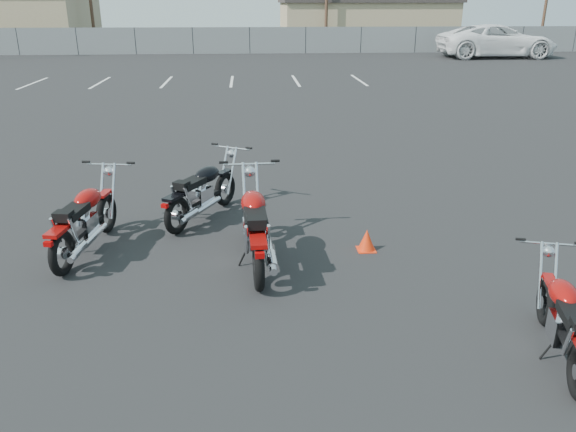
{
  "coord_description": "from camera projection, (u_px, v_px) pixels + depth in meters",
  "views": [
    {
      "loc": [
        -0.34,
        -6.73,
        3.46
      ],
      "look_at": [
        0.2,
        0.6,
        0.65
      ],
      "focal_mm": 35.0,
      "sensor_mm": 36.0,
      "label": 1
    }
  ],
  "objects": [
    {
      "name": "ground",
      "position": [
        276.0,
        277.0,
        7.52
      ],
      "size": [
        120.0,
        120.0,
        0.0
      ],
      "primitive_type": "plane",
      "color": "black",
      "rests_on": "ground"
    },
    {
      "name": "motorcycle_second_black",
      "position": [
        202.0,
        192.0,
        9.41
      ],
      "size": [
        1.42,
        2.05,
        1.05
      ],
      "color": "black",
      "rests_on": "ground"
    },
    {
      "name": "parking_line_stripes",
      "position": [
        199.0,
        82.0,
        25.98
      ],
      "size": [
        15.12,
        4.0,
        0.01
      ],
      "color": "silver",
      "rests_on": "ground"
    },
    {
      "name": "tan_building_east",
      "position": [
        364.0,
        22.0,
        48.53
      ],
      "size": [
        14.4,
        9.4,
        3.7
      ],
      "color": "tan",
      "rests_on": "ground"
    },
    {
      "name": "motorcycle_rear_red",
      "position": [
        565.0,
        321.0,
        5.7
      ],
      "size": [
        0.89,
        1.9,
        0.94
      ],
      "color": "black",
      "rests_on": "ground"
    },
    {
      "name": "training_cone_near",
      "position": [
        367.0,
        240.0,
        8.31
      ],
      "size": [
        0.27,
        0.27,
        0.32
      ],
      "color": "#FC330D",
      "rests_on": "ground"
    },
    {
      "name": "motorcycle_front_red",
      "position": [
        85.0,
        220.0,
        8.14
      ],
      "size": [
        0.87,
        2.22,
        1.09
      ],
      "color": "black",
      "rests_on": "ground"
    },
    {
      "name": "chainlink_fence",
      "position": [
        250.0,
        40.0,
        39.81
      ],
      "size": [
        80.06,
        0.06,
        1.8
      ],
      "color": "slate",
      "rests_on": "ground"
    },
    {
      "name": "motorcycle_third_red",
      "position": [
        255.0,
        227.0,
        7.79
      ],
      "size": [
        0.93,
        2.41,
        1.18
      ],
      "color": "black",
      "rests_on": "ground"
    },
    {
      "name": "white_van",
      "position": [
        498.0,
        31.0,
        36.63
      ],
      "size": [
        3.57,
        8.78,
        3.33
      ],
      "primitive_type": "imported",
      "rotation": [
        0.0,
        0.0,
        1.56
      ],
      "color": "white",
      "rests_on": "ground"
    }
  ]
}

